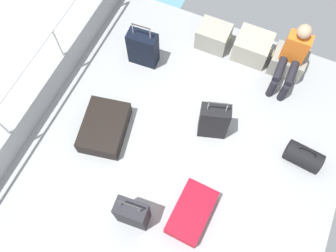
% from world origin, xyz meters
% --- Properties ---
extents(ground_plane, '(4.40, 5.20, 0.06)m').
position_xyz_m(ground_plane, '(0.00, 0.00, -0.03)').
color(ground_plane, '#939699').
extents(gunwale_port, '(0.06, 5.20, 0.45)m').
position_xyz_m(gunwale_port, '(-2.17, 0.00, 0.23)').
color(gunwale_port, '#939699').
rests_on(gunwale_port, ground_plane).
extents(railing_port, '(0.04, 4.20, 1.02)m').
position_xyz_m(railing_port, '(-2.17, 0.00, 0.78)').
color(railing_port, silver).
rests_on(railing_port, ground_plane).
extents(cargo_crate_0, '(0.53, 0.41, 0.39)m').
position_xyz_m(cargo_crate_0, '(-0.30, 2.12, 0.19)').
color(cargo_crate_0, gray).
rests_on(cargo_crate_0, ground_plane).
extents(cargo_crate_1, '(0.58, 0.48, 0.40)m').
position_xyz_m(cargo_crate_1, '(0.34, 2.18, 0.20)').
color(cargo_crate_1, '#9E9989').
rests_on(cargo_crate_1, ground_plane).
extents(cargo_crate_2, '(0.54, 0.42, 0.37)m').
position_xyz_m(cargo_crate_2, '(0.94, 2.14, 0.18)').
color(cargo_crate_2, gray).
rests_on(cargo_crate_2, ground_plane).
extents(passenger_seated, '(0.34, 0.66, 1.07)m').
position_xyz_m(passenger_seated, '(0.94, 1.96, 0.55)').
color(passenger_seated, orange).
rests_on(passenger_seated, ground_plane).
extents(suitcase_0, '(0.48, 0.77, 0.27)m').
position_xyz_m(suitcase_0, '(0.45, -0.61, 0.13)').
color(suitcase_0, '#B70C1E').
rests_on(suitcase_0, ground_plane).
extents(suitcase_1, '(0.41, 0.25, 0.85)m').
position_xyz_m(suitcase_1, '(-0.21, -0.96, 0.31)').
color(suitcase_1, black).
rests_on(suitcase_1, ground_plane).
extents(suitcase_3, '(0.45, 0.32, 0.89)m').
position_xyz_m(suitcase_3, '(0.26, 0.63, 0.35)').
color(suitcase_3, black).
rests_on(suitcase_3, ground_plane).
extents(suitcase_4, '(0.74, 0.91, 0.27)m').
position_xyz_m(suitcase_4, '(-1.16, -0.00, 0.13)').
color(suitcase_4, black).
rests_on(suitcase_4, ground_plane).
extents(suitcase_5, '(0.47, 0.26, 0.83)m').
position_xyz_m(suitcase_5, '(-1.19, 1.37, 0.31)').
color(suitcase_5, black).
rests_on(suitcase_5, ground_plane).
extents(duffel_bag, '(0.53, 0.34, 0.42)m').
position_xyz_m(duffel_bag, '(1.58, 0.74, 0.15)').
color(duffel_bag, black).
rests_on(duffel_bag, ground_plane).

